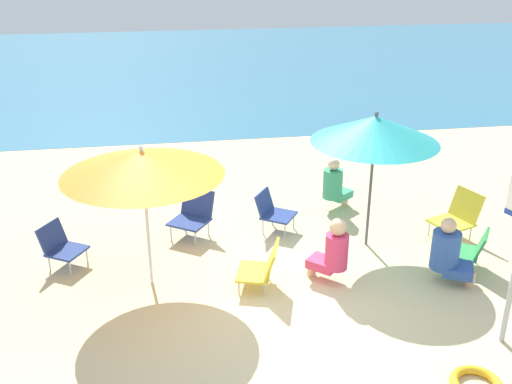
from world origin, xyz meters
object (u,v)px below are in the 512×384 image
at_px(beach_chair_b, 262,266).
at_px(beach_chair_f, 273,210).
at_px(umbrella_teal, 375,129).
at_px(person_a, 335,185).
at_px(beach_chair_a, 193,213).
at_px(beach_chair_c, 60,245).
at_px(beach_chair_e, 458,215).
at_px(person_b, 333,251).
at_px(swim_ring, 476,384).
at_px(beach_chair_d, 468,249).
at_px(person_c, 449,253).
at_px(umbrella_orange, 142,163).

xyz_separation_m(beach_chair_b, beach_chair_f, (0.41, 1.52, 0.03)).
xyz_separation_m(umbrella_teal, beach_chair_f, (-1.23, 0.65, -1.38)).
bearing_deg(person_a, beach_chair_a, 156.79).
relative_size(beach_chair_c, beach_chair_f, 0.97).
xyz_separation_m(beach_chair_a, beach_chair_f, (1.16, -0.04, -0.02)).
xyz_separation_m(beach_chair_e, person_b, (-2.13, -0.93, 0.11)).
xyz_separation_m(umbrella_teal, beach_chair_b, (-1.65, -0.87, -1.41)).
xyz_separation_m(person_b, swim_ring, (0.86, -2.10, -0.40)).
height_order(beach_chair_b, beach_chair_e, beach_chair_e).
bearing_deg(swim_ring, beach_chair_b, 129.42).
distance_m(beach_chair_d, beach_chair_e, 0.88).
bearing_deg(umbrella_teal, beach_chair_f, 152.24).
relative_size(beach_chair_c, person_c, 0.73).
bearing_deg(umbrella_orange, beach_chair_b, -13.34).
distance_m(beach_chair_b, beach_chair_e, 3.15).
xyz_separation_m(beach_chair_b, beach_chair_d, (2.75, 0.06, -0.02)).
height_order(beach_chair_d, person_b, person_b).
xyz_separation_m(beach_chair_a, beach_chair_b, (0.75, -1.57, -0.05)).
relative_size(umbrella_orange, beach_chair_b, 3.06).
bearing_deg(beach_chair_b, swim_ring, 145.83).
relative_size(beach_chair_b, beach_chair_c, 0.96).
distance_m(umbrella_teal, beach_chair_d, 1.98).
height_order(person_a, swim_ring, person_a).
distance_m(beach_chair_e, person_c, 1.37).
distance_m(beach_chair_f, person_a, 1.23).
relative_size(umbrella_teal, beach_chair_a, 2.59).
bearing_deg(swim_ring, person_c, 73.39).
bearing_deg(swim_ring, person_b, 112.33).
bearing_deg(person_b, beach_chair_f, -29.63).
height_order(beach_chair_c, person_c, person_c).
height_order(umbrella_orange, beach_chair_b, umbrella_orange).
bearing_deg(beach_chair_a, beach_chair_b, 59.93).
distance_m(person_b, swim_ring, 2.31).
distance_m(person_a, person_b, 2.19).
bearing_deg(person_c, beach_chair_c, -167.66).
relative_size(umbrella_teal, swim_ring, 3.82).
distance_m(beach_chair_d, swim_ring, 2.42).
bearing_deg(umbrella_teal, person_a, 96.47).
height_order(umbrella_orange, beach_chair_e, umbrella_orange).
bearing_deg(umbrella_orange, beach_chair_f, 33.98).
bearing_deg(beach_chair_d, person_c, 70.01).
xyz_separation_m(umbrella_orange, beach_chair_e, (4.38, 0.58, -1.28)).
bearing_deg(beach_chair_a, swim_ring, 68.44).
bearing_deg(swim_ring, person_a, 93.20).
xyz_separation_m(umbrella_teal, beach_chair_e, (1.37, 0.03, -1.36)).
height_order(beach_chair_a, person_a, person_a).
height_order(beach_chair_f, person_b, person_b).
bearing_deg(beach_chair_f, beach_chair_a, -148.56).
relative_size(beach_chair_a, swim_ring, 1.48).
distance_m(beach_chair_a, beach_chair_e, 3.82).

